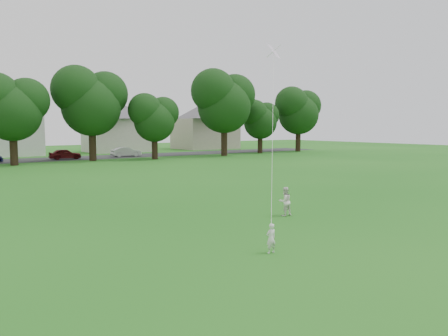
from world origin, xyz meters
TOP-DOWN VIEW (x-y plane):
  - ground at (0.00, 0.00)m, footprint 160.00×160.00m
  - street at (0.00, 42.00)m, footprint 90.00×7.00m
  - toddler at (-0.97, -1.58)m, footprint 0.35×0.25m
  - older_boy at (3.29, 2.25)m, footprint 0.66×0.54m
  - kite at (2.09, 1.77)m, footprint 3.59×3.82m
  - tree_row at (1.81, 36.28)m, footprint 81.57×9.13m
  - house_row at (0.98, 52.00)m, footprint 77.73×14.00m

SIDE VIEW (x-z plane):
  - ground at x=0.00m, z-range 0.00..0.00m
  - street at x=0.00m, z-range 0.00..0.01m
  - toddler at x=-0.97m, z-range 0.00..0.92m
  - older_boy at x=3.29m, z-range 0.00..1.26m
  - kite at x=2.09m, z-range -1.58..9.83m
  - house_row at x=0.98m, z-range -0.12..9.45m
  - tree_row at x=1.81m, z-range 1.01..12.50m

